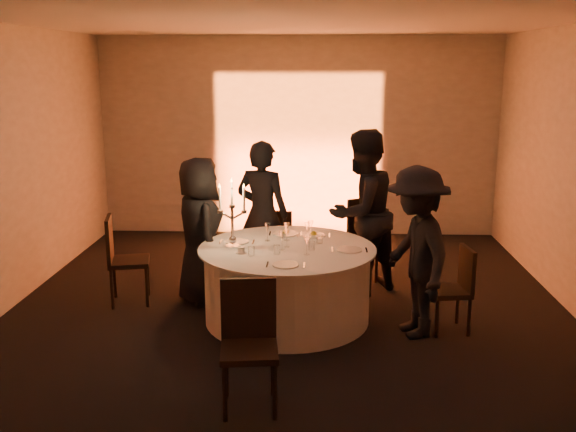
{
  "coord_description": "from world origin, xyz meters",
  "views": [
    {
      "loc": [
        0.3,
        -6.22,
        2.57
      ],
      "look_at": [
        0.0,
        0.2,
        1.05
      ],
      "focal_mm": 40.0,
      "sensor_mm": 36.0,
      "label": 1
    }
  ],
  "objects_px": {
    "banquet_table": "(287,284)",
    "chair_back_left": "(278,240)",
    "guest_back_right": "(361,213)",
    "candelabra": "(232,223)",
    "guest_right": "(416,252)",
    "coffee_cup": "(241,250)",
    "chair_front": "(249,336)",
    "guest_left": "(200,231)",
    "chair_back_right": "(358,234)",
    "chair_right": "(456,285)",
    "guest_back_left": "(262,214)",
    "chair_left": "(121,255)"
  },
  "relations": [
    {
      "from": "chair_right",
      "to": "guest_back_right",
      "type": "xyz_separation_m",
      "value": [
        -0.87,
        1.07,
        0.47
      ]
    },
    {
      "from": "banquet_table",
      "to": "guest_right",
      "type": "distance_m",
      "value": 1.36
    },
    {
      "from": "chair_front",
      "to": "chair_right",
      "type": "bearing_deg",
      "value": 31.98
    },
    {
      "from": "chair_front",
      "to": "guest_back_right",
      "type": "relative_size",
      "value": 0.52
    },
    {
      "from": "chair_back_left",
      "to": "chair_front",
      "type": "bearing_deg",
      "value": 96.34
    },
    {
      "from": "candelabra",
      "to": "chair_left",
      "type": "bearing_deg",
      "value": 162.81
    },
    {
      "from": "guest_back_right",
      "to": "candelabra",
      "type": "xyz_separation_m",
      "value": [
        -1.35,
        -0.87,
        0.08
      ]
    },
    {
      "from": "chair_back_left",
      "to": "guest_back_left",
      "type": "xyz_separation_m",
      "value": [
        -0.16,
        -0.28,
        0.38
      ]
    },
    {
      "from": "chair_left",
      "to": "chair_right",
      "type": "distance_m",
      "value": 3.55
    },
    {
      "from": "banquet_table",
      "to": "chair_back_right",
      "type": "bearing_deg",
      "value": 56.07
    },
    {
      "from": "banquet_table",
      "to": "coffee_cup",
      "type": "height_order",
      "value": "coffee_cup"
    },
    {
      "from": "banquet_table",
      "to": "chair_front",
      "type": "xyz_separation_m",
      "value": [
        -0.21,
        -1.7,
        0.17
      ]
    },
    {
      "from": "chair_back_left",
      "to": "coffee_cup",
      "type": "bearing_deg",
      "value": 87.29
    },
    {
      "from": "banquet_table",
      "to": "chair_right",
      "type": "xyz_separation_m",
      "value": [
        1.67,
        -0.21,
        0.09
      ]
    },
    {
      "from": "guest_left",
      "to": "coffee_cup",
      "type": "relative_size",
      "value": 14.67
    },
    {
      "from": "banquet_table",
      "to": "chair_back_left",
      "type": "height_order",
      "value": "chair_back_left"
    },
    {
      "from": "chair_left",
      "to": "chair_back_left",
      "type": "height_order",
      "value": "chair_left"
    },
    {
      "from": "chair_left",
      "to": "coffee_cup",
      "type": "bearing_deg",
      "value": -126.45
    },
    {
      "from": "chair_left",
      "to": "chair_front",
      "type": "distance_m",
      "value": 2.64
    },
    {
      "from": "banquet_table",
      "to": "chair_back_left",
      "type": "bearing_deg",
      "value": 97.69
    },
    {
      "from": "candelabra",
      "to": "guest_back_left",
      "type": "bearing_deg",
      "value": 78.59
    },
    {
      "from": "chair_front",
      "to": "guest_back_right",
      "type": "height_order",
      "value": "guest_back_right"
    },
    {
      "from": "chair_right",
      "to": "candelabra",
      "type": "relative_size",
      "value": 1.19
    },
    {
      "from": "banquet_table",
      "to": "chair_right",
      "type": "bearing_deg",
      "value": -7.13
    },
    {
      "from": "banquet_table",
      "to": "chair_back_right",
      "type": "height_order",
      "value": "chair_back_right"
    },
    {
      "from": "guest_left",
      "to": "guest_back_right",
      "type": "xyz_separation_m",
      "value": [
        1.78,
        0.39,
        0.13
      ]
    },
    {
      "from": "banquet_table",
      "to": "chair_right",
      "type": "height_order",
      "value": "chair_right"
    },
    {
      "from": "chair_left",
      "to": "guest_back_right",
      "type": "bearing_deg",
      "value": -92.81
    },
    {
      "from": "banquet_table",
      "to": "chair_back_left",
      "type": "relative_size",
      "value": 2.07
    },
    {
      "from": "chair_back_left",
      "to": "candelabra",
      "type": "height_order",
      "value": "candelabra"
    },
    {
      "from": "chair_left",
      "to": "guest_left",
      "type": "height_order",
      "value": "guest_left"
    },
    {
      "from": "chair_front",
      "to": "guest_back_left",
      "type": "relative_size",
      "value": 0.57
    },
    {
      "from": "guest_back_left",
      "to": "guest_right",
      "type": "xyz_separation_m",
      "value": [
        1.58,
        -1.35,
        -0.04
      ]
    },
    {
      "from": "guest_left",
      "to": "guest_right",
      "type": "relative_size",
      "value": 0.97
    },
    {
      "from": "chair_back_left",
      "to": "chair_front",
      "type": "xyz_separation_m",
      "value": [
        -0.03,
        -3.01,
        0.07
      ]
    },
    {
      "from": "guest_left",
      "to": "guest_right",
      "type": "bearing_deg",
      "value": -135.18
    },
    {
      "from": "chair_left",
      "to": "candelabra",
      "type": "xyz_separation_m",
      "value": [
        1.28,
        -0.4,
        0.47
      ]
    },
    {
      "from": "guest_left",
      "to": "chair_back_left",
      "type": "bearing_deg",
      "value": -69.14
    },
    {
      "from": "banquet_table",
      "to": "chair_front",
      "type": "relative_size",
      "value": 1.84
    },
    {
      "from": "banquet_table",
      "to": "guest_back_right",
      "type": "distance_m",
      "value": 1.3
    },
    {
      "from": "guest_right",
      "to": "coffee_cup",
      "type": "bearing_deg",
      "value": -107.2
    },
    {
      "from": "guest_left",
      "to": "guest_back_left",
      "type": "relative_size",
      "value": 0.93
    },
    {
      "from": "banquet_table",
      "to": "guest_right",
      "type": "bearing_deg",
      "value": -14.07
    },
    {
      "from": "guest_back_right",
      "to": "candelabra",
      "type": "distance_m",
      "value": 1.61
    },
    {
      "from": "chair_front",
      "to": "guest_back_right",
      "type": "bearing_deg",
      "value": 61.97
    },
    {
      "from": "guest_left",
      "to": "coffee_cup",
      "type": "height_order",
      "value": "guest_left"
    },
    {
      "from": "banquet_table",
      "to": "coffee_cup",
      "type": "bearing_deg",
      "value": -153.35
    },
    {
      "from": "coffee_cup",
      "to": "banquet_table",
      "type": "bearing_deg",
      "value": 26.65
    },
    {
      "from": "guest_right",
      "to": "coffee_cup",
      "type": "xyz_separation_m",
      "value": [
        -1.69,
        0.09,
        -0.03
      ]
    },
    {
      "from": "chair_back_left",
      "to": "guest_back_left",
      "type": "bearing_deg",
      "value": 66.89
    }
  ]
}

